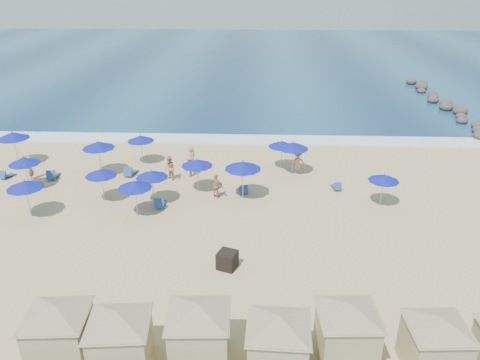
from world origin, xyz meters
name	(u,v)px	position (x,y,z in m)	size (l,w,h in m)	color
ground	(181,231)	(0.00, 0.00, 0.00)	(160.00, 160.00, 0.00)	tan
ocean	(233,59)	(0.00, 55.00, 0.03)	(160.00, 80.00, 0.06)	navy
surf_line	(209,139)	(0.00, 15.50, 0.04)	(160.00, 2.50, 0.08)	white
rock_jetty	(451,109)	(24.01, 24.90, 0.36)	(2.56, 26.66, 0.96)	#322B29
trash_bin	(227,260)	(2.87, -3.38, 0.44)	(0.88, 0.88, 0.88)	black
cabana_0	(58,325)	(-2.90, -9.56, 1.63)	(4.51, 4.51, 2.84)	tan
cabana_1	(120,333)	(-0.56, -9.82, 1.60)	(4.44, 4.44, 2.80)	tan
cabana_2	(199,325)	(2.23, -9.38, 1.65)	(4.58, 4.58, 2.88)	tan
cabana_3	(278,337)	(5.10, -9.83, 1.62)	(4.51, 4.51, 2.83)	tan
cabana_4	(348,324)	(7.68, -9.05, 1.61)	(4.46, 4.46, 2.80)	tan
cabana_5	(437,337)	(10.74, -9.50, 1.54)	(4.29, 4.29, 2.70)	tan
umbrella_0	(13,135)	(-13.74, 9.27, 2.31)	(2.34, 2.34, 2.67)	#A5A8AD
umbrella_1	(24,161)	(-11.01, 5.16, 2.01)	(2.04, 2.04, 2.32)	#A5A8AD
umbrella_2	(98,145)	(-6.88, 7.69, 2.25)	(2.29, 2.29, 2.60)	#A5A8AD
umbrella_3	(25,184)	(-9.15, 1.34, 2.11)	(2.13, 2.13, 2.43)	#A5A8AD
umbrella_4	(141,138)	(-4.44, 9.92, 2.00)	(2.02, 2.02, 2.30)	#A5A8AD
umbrella_5	(101,173)	(-5.43, 3.58, 1.96)	(1.98, 1.98, 2.26)	#A5A8AD
umbrella_6	(135,185)	(-2.86, 1.77, 2.02)	(2.05, 2.05, 2.33)	#A5A8AD
umbrella_7	(197,163)	(0.35, 5.22, 2.05)	(2.07, 2.07, 2.36)	#A5A8AD
umbrella_8	(243,165)	(3.36, 4.29, 2.30)	(2.33, 2.33, 2.65)	#A5A8AD
umbrella_9	(282,144)	(6.00, 9.29, 1.94)	(1.96, 1.96, 2.24)	#A5A8AD
umbrella_10	(293,145)	(6.76, 8.38, 2.16)	(2.19, 2.19, 2.49)	#A5A8AD
umbrella_11	(384,178)	(11.97, 3.67, 1.88)	(1.91, 1.91, 2.17)	#A5A8AD
umbrella_12	(152,174)	(-2.21, 3.40, 1.98)	(2.01, 2.01, 2.28)	#A5A8AD
beach_chair_0	(6,175)	(-13.40, 6.80, 0.22)	(0.86, 1.26, 0.64)	navy
beach_chair_1	(53,175)	(-10.09, 6.81, 0.26)	(0.78, 1.45, 0.76)	navy
beach_chair_2	(130,172)	(-4.80, 7.63, 0.27)	(0.84, 1.48, 0.77)	navy
beach_chair_3	(160,203)	(-1.72, 2.90, 0.25)	(0.67, 1.34, 0.72)	navy
beach_chair_4	(243,189)	(3.37, 5.15, 0.22)	(0.64, 1.22, 0.64)	navy
beach_chair_5	(336,186)	(9.57, 5.88, 0.21)	(0.60, 1.16, 0.62)	navy
beachgoer_0	(30,168)	(-11.53, 6.62, 0.86)	(0.63, 0.41, 1.73)	tan
beachgoer_1	(170,169)	(-1.79, 6.92, 0.87)	(0.85, 0.66, 1.74)	tan
beachgoer_2	(216,186)	(1.66, 4.30, 0.82)	(0.96, 0.40, 1.64)	tan
beachgoer_3	(297,162)	(7.12, 8.46, 0.88)	(1.13, 0.65, 1.75)	tan
beachgoer_4	(191,156)	(-0.65, 9.52, 0.78)	(0.76, 0.50, 1.56)	tan
beachgoer_5	(189,166)	(-0.53, 7.61, 0.79)	(1.02, 0.59, 1.58)	tan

